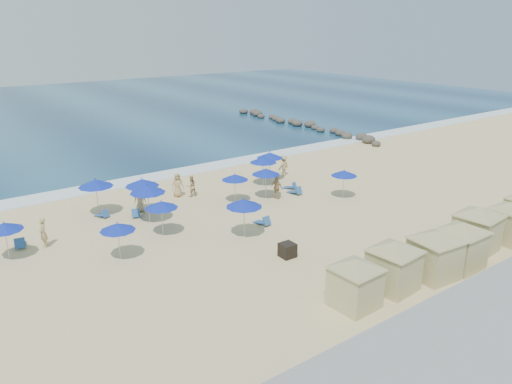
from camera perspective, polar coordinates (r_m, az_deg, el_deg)
ground at (r=32.04m, az=2.39°, el=-4.48°), size 160.00×160.00×0.00m
ocean at (r=81.08m, az=-22.93°, el=8.25°), size 160.00×80.00×0.06m
surf_line at (r=44.47m, az=-10.18°, el=1.95°), size 160.00×2.50×0.08m
seawall at (r=23.96m, az=23.56°, el=-12.90°), size 160.00×6.10×1.22m
rock_jetty at (r=65.17m, az=5.25°, el=7.72°), size 2.56×26.66×0.96m
trash_bin at (r=28.51m, az=3.61°, el=-6.65°), size 0.83×0.83×0.82m
cabana_0 at (r=23.73m, az=11.31°, el=-9.48°), size 4.24×4.24×2.66m
cabana_1 at (r=25.59m, az=15.52°, el=-7.40°), size 4.51×4.51×2.84m
cabana_2 at (r=27.37m, az=19.82°, el=-6.05°), size 4.57×4.57×2.88m
cabana_3 at (r=28.98m, az=22.46°, el=-5.00°), size 4.58×4.58×2.87m
cabana_4 at (r=31.49m, az=24.03°, el=-3.27°), size 4.69×4.69×2.95m
cabana_5 at (r=33.71m, az=27.08°, el=-2.51°), size 4.41×4.41×2.77m
umbrella_0 at (r=30.81m, az=-26.85°, el=-3.54°), size 2.02×2.02×2.30m
umbrella_1 at (r=28.61m, az=-15.55°, el=-3.87°), size 1.98×1.98×2.25m
umbrella_2 at (r=35.58m, az=-17.86°, el=0.98°), size 2.36×2.36×2.69m
umbrella_3 at (r=31.24m, az=-10.77°, el=-1.42°), size 2.06×2.06×2.34m
umbrella_4 at (r=34.96m, az=-12.90°, el=1.06°), size 2.33×2.33×2.65m
umbrella_5 at (r=33.41m, az=-12.30°, el=0.34°), size 2.36×2.36×2.68m
umbrella_6 at (r=30.38m, az=-1.37°, el=-1.28°), size 2.26×2.26×2.57m
umbrella_7 at (r=37.36m, az=1.13°, el=2.36°), size 2.14×2.14×2.43m
umbrella_8 at (r=36.54m, az=-2.43°, el=1.72°), size 1.98×1.98×2.26m
umbrella_9 at (r=41.74m, az=1.59°, el=4.22°), size 2.23×2.23×2.54m
umbrella_10 at (r=40.41m, az=0.83°, el=3.72°), size 2.21×2.21×2.52m
umbrella_11 at (r=38.08m, az=10.04°, el=2.14°), size 1.98×1.98×2.26m
beach_chair_0 at (r=32.78m, az=-25.35°, el=-5.34°), size 0.85×1.41×0.73m
beach_chair_1 at (r=35.74m, az=-17.13°, el=-2.46°), size 0.86×1.23×0.62m
beach_chair_2 at (r=35.26m, az=-13.58°, el=-2.40°), size 0.96×1.33×0.67m
beach_chair_3 at (r=32.88m, az=0.83°, el=-3.40°), size 0.70×1.31×0.69m
beach_chair_4 at (r=38.92m, az=4.56°, el=0.08°), size 0.67×1.29×0.69m
beach_chair_5 at (r=40.12m, az=4.05°, el=0.63°), size 0.91×1.22×0.62m
beachgoer_0 at (r=31.99m, az=-23.15°, el=-4.31°), size 0.50×0.71×1.83m
beachgoer_1 at (r=38.47m, az=-7.40°, el=0.68°), size 0.85×0.69×1.64m
beachgoer_2 at (r=37.60m, az=2.41°, el=0.53°), size 0.61×1.12×1.81m
beachgoer_3 at (r=43.37m, az=3.15°, el=3.02°), size 1.33×0.94×1.86m
beachgoer_4 at (r=38.49m, az=-8.96°, el=0.79°), size 1.03×0.78×1.88m
beachgoer_5 at (r=35.93m, az=-13.12°, el=-0.90°), size 1.00×0.88×1.72m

